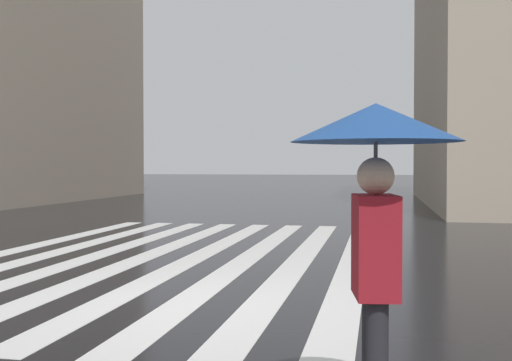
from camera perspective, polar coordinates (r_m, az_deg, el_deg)
name	(u,v)px	position (r m, az deg, el deg)	size (l,w,h in m)	color
ground_plane	(188,304)	(8.15, -6.25, -11.24)	(220.00, 220.00, 0.00)	black
zebra_crossing	(174,256)	(12.36, -7.57, -6.87)	(13.00, 7.50, 0.01)	silver
pedestrian_approaching_kerb	(376,168)	(3.68, 10.97, 1.10)	(1.00, 1.00, 2.00)	maroon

